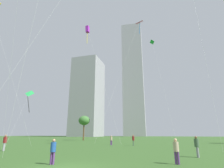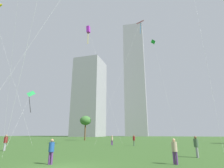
{
  "view_description": "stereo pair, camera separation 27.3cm",
  "coord_description": "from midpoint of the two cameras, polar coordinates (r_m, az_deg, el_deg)",
  "views": [
    {
      "loc": [
        6.31,
        -8.71,
        1.86
      ],
      "look_at": [
        -1.65,
        11.93,
        8.18
      ],
      "focal_mm": 28.05,
      "sensor_mm": 36.0,
      "label": 1
    },
    {
      "loc": [
        6.57,
        -8.61,
        1.86
      ],
      "look_at": [
        -1.65,
        11.93,
        8.18
      ],
      "focal_mm": 28.05,
      "sensor_mm": 36.0,
      "label": 2
    }
  ],
  "objects": [
    {
      "name": "kite_flying_7",
      "position": [
        42.46,
        -24.78,
        -3.26
      ],
      "size": [
        7.0,
        9.88,
        11.18
      ],
      "color": "silver",
      "rests_on": "ground"
    },
    {
      "name": "person_standing_1",
      "position": [
        31.72,
        0.24,
        -17.65
      ],
      "size": [
        0.35,
        0.35,
        1.59
      ],
      "rotation": [
        0.0,
        0.0,
        3.8
      ],
      "color": "#593372",
      "rests_on": "ground"
    },
    {
      "name": "person_standing_4",
      "position": [
        12.71,
        20.32,
        -19.32
      ],
      "size": [
        0.35,
        0.35,
        1.57
      ],
      "rotation": [
        0.0,
        0.0,
        3.0
      ],
      "color": "#593372",
      "rests_on": "ground"
    },
    {
      "name": "kite_flying_8",
      "position": [
        47.41,
        9.26,
        19.03
      ],
      "size": [
        8.74,
        10.08,
        30.0
      ],
      "color": "silver",
      "rests_on": "ground"
    },
    {
      "name": "person_standing_2",
      "position": [
        12.6,
        -18.53,
        -19.59
      ],
      "size": [
        0.34,
        0.34,
        1.54
      ],
      "rotation": [
        0.0,
        0.0,
        3.4
      ],
      "color": "#593372",
      "rests_on": "ground"
    },
    {
      "name": "distant_highrise_0",
      "position": [
        132.37,
        -7.27,
        -4.18
      ],
      "size": [
        21.14,
        22.84,
        57.12
      ],
      "primitive_type": "cube",
      "rotation": [
        0.0,
        0.0,
        0.09
      ],
      "color": "#939399",
      "rests_on": "ground"
    },
    {
      "name": "distant_highrise_1",
      "position": [
        153.94,
        7.59,
        2.02
      ],
      "size": [
        19.41,
        18.21,
        97.95
      ],
      "primitive_type": "cube",
      "rotation": [
        0.0,
        0.0,
        0.15
      ],
      "color": "#939399",
      "rests_on": "ground"
    },
    {
      "name": "person_standing_0",
      "position": [
        30.24,
        7.42,
        -17.48
      ],
      "size": [
        0.38,
        0.38,
        1.7
      ],
      "rotation": [
        0.0,
        0.0,
        4.72
      ],
      "color": "#3F593F",
      "rests_on": "ground"
    },
    {
      "name": "person_standing_5",
      "position": [
        16.91,
        26.2,
        -17.41
      ],
      "size": [
        0.37,
        0.37,
        1.68
      ],
      "rotation": [
        0.0,
        0.0,
        4.91
      ],
      "color": "gray",
      "rests_on": "ground"
    },
    {
      "name": "park_tree_1",
      "position": [
        55.01,
        -8.49,
        -11.76
      ],
      "size": [
        3.38,
        3.38,
        7.18
      ],
      "color": "brown",
      "rests_on": "ground"
    },
    {
      "name": "person_standing_3",
      "position": [
        24.55,
        -31.1,
        -15.72
      ],
      "size": [
        0.39,
        0.39,
        1.77
      ],
      "rotation": [
        0.0,
        0.0,
        5.26
      ],
      "color": "gray",
      "rests_on": "ground"
    },
    {
      "name": "kite_flying_3",
      "position": [
        51.85,
        13.54,
        12.8
      ],
      "size": [
        4.9,
        8.02,
        27.34
      ],
      "color": "silver",
      "rests_on": "ground"
    },
    {
      "name": "kite_flying_6",
      "position": [
        44.89,
        -7.54,
        17.06
      ],
      "size": [
        8.67,
        0.83,
        27.3
      ],
      "color": "silver",
      "rests_on": "ground"
    }
  ]
}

